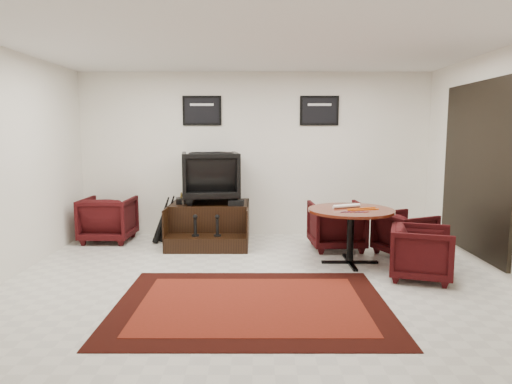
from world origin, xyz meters
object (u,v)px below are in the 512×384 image
(shine_podium, at_px, (210,224))
(table_chair_back, at_px, (336,223))
(armchair_side, at_px, (108,217))
(shine_chair, at_px, (210,174))
(table_chair_corner, at_px, (421,250))
(meeting_table, at_px, (351,216))
(table_chair_window, at_px, (405,232))

(shine_podium, xyz_separation_m, table_chair_back, (1.98, -0.41, 0.10))
(shine_podium, xyz_separation_m, armchair_side, (-1.68, 0.08, 0.11))
(shine_chair, relative_size, table_chair_corner, 1.29)
(table_chair_corner, bearing_deg, table_chair_back, 45.89)
(meeting_table, distance_m, table_chair_back, 0.84)
(shine_chair, relative_size, table_chair_back, 1.15)
(armchair_side, xyz_separation_m, table_chair_corner, (4.45, -1.96, -0.05))
(shine_podium, relative_size, table_chair_back, 1.60)
(meeting_table, distance_m, table_chair_corner, 1.03)
(shine_podium, height_order, table_chair_back, table_chair_back)
(shine_podium, distance_m, shine_chair, 0.82)
(shine_podium, xyz_separation_m, shine_chair, (0.00, 0.14, 0.81))
(shine_podium, height_order, armchair_side, armchair_side)
(table_chair_back, xyz_separation_m, table_chair_corner, (0.78, -1.46, -0.04))
(shine_chair, height_order, armchair_side, shine_chair)
(table_chair_corner, bearing_deg, meeting_table, 65.54)
(armchair_side, xyz_separation_m, meeting_table, (3.72, -1.29, 0.26))
(shine_podium, bearing_deg, table_chair_window, -15.52)
(shine_chair, distance_m, table_chair_corner, 3.50)
(table_chair_back, distance_m, table_chair_window, 1.01)
(shine_chair, xyz_separation_m, table_chair_corner, (2.77, -2.01, -0.75))
(shine_podium, height_order, table_chair_corner, table_chair_corner)
(shine_podium, xyz_separation_m, table_chair_corner, (2.77, -1.87, 0.06))
(shine_podium, bearing_deg, shine_chair, 90.00)
(shine_chair, bearing_deg, armchair_side, -6.62)
(table_chair_window, bearing_deg, armchair_side, 53.91)
(shine_chair, bearing_deg, table_chair_back, 156.17)
(shine_podium, relative_size, shine_chair, 1.39)
(table_chair_window, bearing_deg, shine_podium, 49.37)
(shine_chair, distance_m, table_chair_window, 3.15)
(shine_podium, height_order, shine_chair, shine_chair)
(shine_chair, bearing_deg, meeting_table, 138.08)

